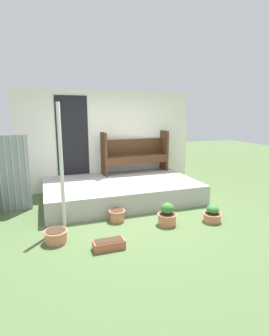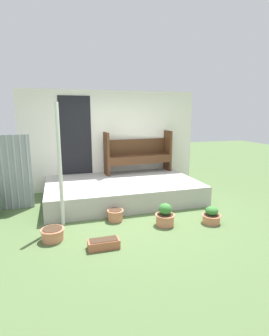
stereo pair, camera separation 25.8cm
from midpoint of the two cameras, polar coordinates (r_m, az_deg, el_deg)
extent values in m
plane|color=#516B3D|center=(5.37, -1.07, -10.17)|extent=(24.00, 24.00, 0.00)
cube|color=#B2AFA8|center=(6.27, -4.17, -4.83)|extent=(3.49, 2.14, 0.44)
cube|color=white|center=(7.11, -6.64, 5.99)|extent=(4.69, 0.06, 2.60)
cube|color=black|center=(6.91, -14.43, 6.76)|extent=(0.80, 0.02, 2.00)
cylinder|color=#979CA5|center=(6.00, -28.36, -1.34)|extent=(0.04, 0.04, 1.59)
cylinder|color=#979CA5|center=(5.98, -27.17, -1.26)|extent=(0.04, 0.04, 1.59)
cylinder|color=#979CA5|center=(5.96, -25.98, -1.18)|extent=(0.04, 0.04, 1.59)
cylinder|color=#979CA5|center=(5.95, -24.79, -1.11)|extent=(0.04, 0.04, 1.59)
cylinder|color=#979CA5|center=(5.94, -23.58, -1.03)|extent=(0.04, 0.04, 1.59)
cylinder|color=silver|center=(4.75, -17.14, 0.22)|extent=(0.07, 0.07, 2.20)
cube|color=#4C2D19|center=(6.75, -7.76, 3.00)|extent=(0.09, 0.40, 1.10)
cube|color=#4C2D19|center=(7.44, 5.47, 3.86)|extent=(0.09, 0.40, 1.10)
cube|color=#4C2D19|center=(7.06, -0.83, 2.65)|extent=(1.74, 0.54, 0.04)
cube|color=#4C2D19|center=(6.91, -0.22, 1.56)|extent=(1.71, 0.17, 0.17)
cube|color=#4C2D19|center=(7.20, -1.40, 4.66)|extent=(1.71, 0.18, 0.42)
cylinder|color=tan|center=(4.51, -18.35, -13.93)|extent=(0.34, 0.34, 0.19)
torus|color=tan|center=(4.47, -18.42, -12.95)|extent=(0.38, 0.38, 0.02)
cylinder|color=#422D1E|center=(4.47, -18.43, -12.76)|extent=(0.31, 0.31, 0.01)
cylinder|color=tan|center=(5.08, -5.31, -10.27)|extent=(0.28, 0.28, 0.21)
torus|color=tan|center=(5.04, -5.33, -9.29)|extent=(0.32, 0.32, 0.02)
cylinder|color=#422D1E|center=(5.04, -5.33, -9.12)|extent=(0.26, 0.26, 0.01)
cylinder|color=tan|center=(4.92, 5.58, -11.02)|extent=(0.32, 0.32, 0.21)
torus|color=tan|center=(4.89, 5.60, -10.02)|extent=(0.37, 0.37, 0.02)
cylinder|color=#422D1E|center=(4.88, 5.61, -9.85)|extent=(0.30, 0.30, 0.01)
ellipsoid|color=#387A33|center=(4.85, 5.63, -8.76)|extent=(0.24, 0.24, 0.21)
cylinder|color=tan|center=(5.21, 15.17, -10.35)|extent=(0.31, 0.31, 0.16)
torus|color=tan|center=(5.19, 15.21, -9.64)|extent=(0.36, 0.36, 0.02)
cylinder|color=#422D1E|center=(5.18, 15.22, -9.48)|extent=(0.29, 0.29, 0.01)
ellipsoid|color=#387A33|center=(5.16, 15.26, -8.70)|extent=(0.24, 0.24, 0.16)
cube|color=#B26042|center=(4.15, -7.42, -16.21)|extent=(0.48, 0.21, 0.13)
cube|color=#422D1E|center=(4.12, -7.45, -15.34)|extent=(0.42, 0.18, 0.01)
camera|label=1|loc=(0.13, -91.35, -0.28)|focal=28.00mm
camera|label=2|loc=(0.13, 88.65, 0.28)|focal=28.00mm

